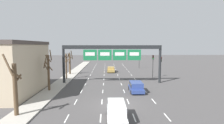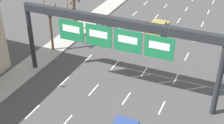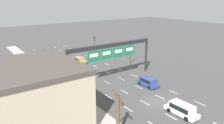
{
  "view_description": "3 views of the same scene",
  "coord_description": "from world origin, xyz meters",
  "px_view_note": "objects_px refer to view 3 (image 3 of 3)",
  "views": [
    {
      "loc": [
        -1.05,
        -20.52,
        7.08
      ],
      "look_at": [
        -0.16,
        8.19,
        4.37
      ],
      "focal_mm": 28.0,
      "sensor_mm": 36.0,
      "label": 1
    },
    {
      "loc": [
        9.69,
        -10.24,
        16.95
      ],
      "look_at": [
        0.51,
        10.37,
        3.87
      ],
      "focal_mm": 50.0,
      "sensor_mm": 36.0,
      "label": 2
    },
    {
      "loc": [
        -23.14,
        -20.5,
        15.31
      ],
      "look_at": [
        -1.88,
        9.28,
        4.5
      ],
      "focal_mm": 35.0,
      "sensor_mm": 36.0,
      "label": 3
    }
  ],
  "objects_px": {
    "tree_bare_third": "(42,61)",
    "tree_bare_second": "(78,83)",
    "suv_blue": "(148,81)",
    "traffic_light_near_gantry": "(131,50)",
    "traffic_light_far_end": "(95,41)",
    "suv_white": "(182,109)",
    "traffic_light_mid_block": "(146,55)",
    "sign_gantry": "(112,50)",
    "tree_bare_closest": "(118,113)",
    "car_gold": "(79,60)",
    "tree_bare_furthest": "(56,67)"
  },
  "relations": [
    {
      "from": "tree_bare_third",
      "to": "tree_bare_second",
      "type": "bearing_deg",
      "value": -89.86
    },
    {
      "from": "suv_blue",
      "to": "traffic_light_near_gantry",
      "type": "xyz_separation_m",
      "value": [
        5.66,
        11.66,
        2.67
      ]
    },
    {
      "from": "traffic_light_far_end",
      "to": "tree_bare_second",
      "type": "distance_m",
      "value": 33.13
    },
    {
      "from": "suv_white",
      "to": "traffic_light_mid_block",
      "type": "relative_size",
      "value": 0.95
    },
    {
      "from": "suv_white",
      "to": "tree_bare_third",
      "type": "xyz_separation_m",
      "value": [
        -9.95,
        26.68,
        2.02
      ]
    },
    {
      "from": "sign_gantry",
      "to": "traffic_light_mid_block",
      "type": "xyz_separation_m",
      "value": [
        9.22,
        0.09,
        -2.28
      ]
    },
    {
      "from": "suv_white",
      "to": "tree_bare_closest",
      "type": "xyz_separation_m",
      "value": [
        -9.96,
        1.11,
        2.11
      ]
    },
    {
      "from": "sign_gantry",
      "to": "traffic_light_near_gantry",
      "type": "bearing_deg",
      "value": 29.44
    },
    {
      "from": "sign_gantry",
      "to": "suv_blue",
      "type": "xyz_separation_m",
      "value": [
        3.44,
        -6.52,
        -4.92
      ]
    },
    {
      "from": "car_gold",
      "to": "tree_bare_third",
      "type": "distance_m",
      "value": 11.03
    },
    {
      "from": "car_gold",
      "to": "tree_bare_furthest",
      "type": "height_order",
      "value": "tree_bare_furthest"
    },
    {
      "from": "sign_gantry",
      "to": "suv_blue",
      "type": "distance_m",
      "value": 8.86
    },
    {
      "from": "suv_blue",
      "to": "traffic_light_far_end",
      "type": "relative_size",
      "value": 0.91
    },
    {
      "from": "suv_blue",
      "to": "tree_bare_third",
      "type": "height_order",
      "value": "tree_bare_third"
    },
    {
      "from": "tree_bare_furthest",
      "to": "suv_white",
      "type": "bearing_deg",
      "value": -65.5
    },
    {
      "from": "traffic_light_mid_block",
      "to": "tree_bare_second",
      "type": "relative_size",
      "value": 0.78
    },
    {
      "from": "traffic_light_far_end",
      "to": "suv_white",
      "type": "bearing_deg",
      "value": -103.71
    },
    {
      "from": "sign_gantry",
      "to": "tree_bare_third",
      "type": "bearing_deg",
      "value": 134.71
    },
    {
      "from": "tree_bare_third",
      "to": "suv_blue",
      "type": "bearing_deg",
      "value": -51.02
    },
    {
      "from": "suv_blue",
      "to": "tree_bare_third",
      "type": "xyz_separation_m",
      "value": [
        -13.52,
        16.71,
        2.08
      ]
    },
    {
      "from": "suv_blue",
      "to": "traffic_light_mid_block",
      "type": "relative_size",
      "value": 0.82
    },
    {
      "from": "suv_blue",
      "to": "tree_bare_furthest",
      "type": "distance_m",
      "value": 16.95
    },
    {
      "from": "suv_white",
      "to": "traffic_light_near_gantry",
      "type": "height_order",
      "value": "traffic_light_near_gantry"
    },
    {
      "from": "suv_white",
      "to": "traffic_light_far_end",
      "type": "height_order",
      "value": "traffic_light_far_end"
    },
    {
      "from": "tree_bare_second",
      "to": "traffic_light_far_end",
      "type": "bearing_deg",
      "value": 54.62
    },
    {
      "from": "suv_white",
      "to": "car_gold",
      "type": "xyz_separation_m",
      "value": [
        0.21,
        30.36,
        -0.17
      ]
    },
    {
      "from": "traffic_light_mid_block",
      "to": "suv_blue",
      "type": "bearing_deg",
      "value": -131.2
    },
    {
      "from": "traffic_light_mid_block",
      "to": "tree_bare_second",
      "type": "bearing_deg",
      "value": -163.74
    },
    {
      "from": "suv_white",
      "to": "tree_bare_second",
      "type": "relative_size",
      "value": 0.74
    },
    {
      "from": "sign_gantry",
      "to": "traffic_light_far_end",
      "type": "bearing_deg",
      "value": 66.96
    },
    {
      "from": "suv_blue",
      "to": "traffic_light_mid_block",
      "type": "height_order",
      "value": "traffic_light_mid_block"
    },
    {
      "from": "traffic_light_near_gantry",
      "to": "tree_bare_closest",
      "type": "height_order",
      "value": "tree_bare_closest"
    },
    {
      "from": "tree_bare_furthest",
      "to": "traffic_light_far_end",
      "type": "bearing_deg",
      "value": 42.88
    },
    {
      "from": "tree_bare_closest",
      "to": "traffic_light_mid_block",
      "type": "bearing_deg",
      "value": 38.69
    },
    {
      "from": "suv_blue",
      "to": "tree_bare_second",
      "type": "bearing_deg",
      "value": 175.8
    },
    {
      "from": "car_gold",
      "to": "tree_bare_second",
      "type": "relative_size",
      "value": 0.73
    },
    {
      "from": "sign_gantry",
      "to": "tree_bare_furthest",
      "type": "bearing_deg",
      "value": 156.51
    },
    {
      "from": "car_gold",
      "to": "traffic_light_mid_block",
      "type": "relative_size",
      "value": 0.93
    },
    {
      "from": "sign_gantry",
      "to": "tree_bare_closest",
      "type": "distance_m",
      "value": 18.6
    },
    {
      "from": "car_gold",
      "to": "tree_bare_second",
      "type": "bearing_deg",
      "value": -117.56
    },
    {
      "from": "sign_gantry",
      "to": "suv_white",
      "type": "bearing_deg",
      "value": -90.45
    },
    {
      "from": "suv_white",
      "to": "traffic_light_near_gantry",
      "type": "xyz_separation_m",
      "value": [
        9.23,
        21.63,
        2.61
      ]
    },
    {
      "from": "suv_white",
      "to": "tree_bare_furthest",
      "type": "relative_size",
      "value": 0.82
    },
    {
      "from": "traffic_light_far_end",
      "to": "tree_bare_furthest",
      "type": "distance_m",
      "value": 25.48
    },
    {
      "from": "suv_white",
      "to": "tree_bare_second",
      "type": "xyz_separation_m",
      "value": [
        -9.92,
        10.96,
        2.38
      ]
    },
    {
      "from": "traffic_light_near_gantry",
      "to": "suv_blue",
      "type": "bearing_deg",
      "value": -115.92
    },
    {
      "from": "suv_blue",
      "to": "tree_bare_second",
      "type": "height_order",
      "value": "tree_bare_second"
    },
    {
      "from": "suv_blue",
      "to": "traffic_light_near_gantry",
      "type": "bearing_deg",
      "value": 64.08
    },
    {
      "from": "traffic_light_near_gantry",
      "to": "tree_bare_furthest",
      "type": "height_order",
      "value": "tree_bare_furthest"
    },
    {
      "from": "sign_gantry",
      "to": "traffic_light_near_gantry",
      "type": "xyz_separation_m",
      "value": [
        9.1,
        5.14,
        -2.24
      ]
    }
  ]
}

